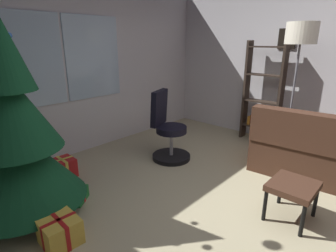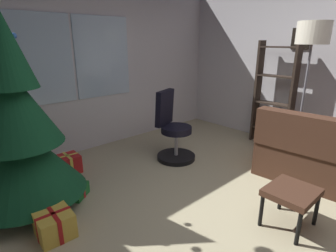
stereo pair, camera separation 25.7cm
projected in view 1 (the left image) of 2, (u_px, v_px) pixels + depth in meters
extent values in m
cube|color=tan|center=(254.00, 225.00, 2.62)|extent=(4.71, 5.60, 0.10)
cube|color=silver|center=(85.00, 67.00, 4.05)|extent=(4.71, 0.10, 2.59)
cube|color=silver|center=(28.00, 61.00, 3.39)|extent=(0.90, 0.03, 1.20)
cube|color=silver|center=(93.00, 58.00, 4.05)|extent=(0.90, 0.03, 1.20)
cube|color=black|center=(287.00, 39.00, 4.22)|extent=(0.02, 0.27, 0.31)
cube|color=#43281C|center=(335.00, 162.00, 3.34)|extent=(1.04, 1.98, 0.44)
cube|color=#43281C|center=(267.00, 125.00, 3.76)|extent=(0.89, 0.21, 0.20)
cube|color=#43281C|center=(293.00, 186.00, 2.54)|extent=(0.45, 0.40, 0.06)
cylinder|color=black|center=(303.00, 221.00, 2.35)|extent=(0.04, 0.04, 0.32)
cylinder|color=black|center=(315.00, 202.00, 2.63)|extent=(0.04, 0.04, 0.32)
cylinder|color=black|center=(265.00, 205.00, 2.57)|extent=(0.04, 0.04, 0.32)
cylinder|color=black|center=(280.00, 189.00, 2.85)|extent=(0.04, 0.04, 0.32)
cylinder|color=#4C331E|center=(28.00, 206.00, 2.71)|extent=(0.12, 0.12, 0.16)
cone|color=#114325|center=(21.00, 166.00, 2.57)|extent=(1.16, 1.16, 0.74)
cone|color=#114325|center=(11.00, 110.00, 2.40)|extent=(0.84, 0.84, 0.74)
sphere|color=blue|center=(9.00, 35.00, 2.36)|extent=(0.05, 0.05, 0.05)
cube|color=red|center=(63.00, 168.00, 3.42)|extent=(0.29, 0.27, 0.24)
cube|color=#EAD84C|center=(63.00, 168.00, 3.42)|extent=(0.04, 0.28, 0.25)
cube|color=#EAD84C|center=(63.00, 168.00, 3.42)|extent=(0.29, 0.04, 0.25)
cube|color=#1E722D|center=(75.00, 195.00, 2.91)|extent=(0.32, 0.32, 0.14)
cube|color=red|center=(75.00, 195.00, 2.91)|extent=(0.16, 0.19, 0.15)
cube|color=red|center=(75.00, 195.00, 2.91)|extent=(0.23, 0.18, 0.15)
cube|color=gold|center=(60.00, 231.00, 2.30)|extent=(0.30, 0.32, 0.23)
cube|color=#B21919|center=(60.00, 231.00, 2.30)|extent=(0.05, 0.32, 0.24)
cube|color=#B21919|center=(60.00, 231.00, 2.30)|extent=(0.30, 0.05, 0.24)
cylinder|color=black|center=(171.00, 157.00, 3.98)|extent=(0.56, 0.56, 0.06)
cylinder|color=#B2B2B7|center=(171.00, 142.00, 3.91)|extent=(0.05, 0.05, 0.40)
cylinder|color=black|center=(171.00, 129.00, 3.85)|extent=(0.44, 0.44, 0.09)
cube|color=black|center=(159.00, 108.00, 3.83)|extent=(0.41, 0.24, 0.51)
cube|color=#30251D|center=(281.00, 95.00, 4.28)|extent=(0.18, 0.04, 1.68)
cube|color=#30251D|center=(246.00, 91.00, 4.66)|extent=(0.18, 0.04, 1.68)
cube|color=#30251D|center=(259.00, 127.00, 4.65)|extent=(0.18, 0.56, 0.02)
cube|color=#30251D|center=(262.00, 102.00, 4.51)|extent=(0.18, 0.56, 0.02)
cube|color=#30251D|center=(265.00, 75.00, 4.38)|extent=(0.18, 0.56, 0.02)
cube|color=#30251D|center=(268.00, 47.00, 4.25)|extent=(0.18, 0.56, 0.02)
cube|color=maroon|center=(271.00, 124.00, 4.50)|extent=(0.16, 0.08, 0.14)
cube|color=navy|center=(268.00, 121.00, 4.55)|extent=(0.13, 0.07, 0.21)
cube|color=beige|center=(262.00, 121.00, 4.60)|extent=(0.15, 0.08, 0.20)
cube|color=#3A6D34|center=(258.00, 119.00, 4.66)|extent=(0.13, 0.06, 0.21)
cube|color=#772B78|center=(254.00, 119.00, 4.70)|extent=(0.14, 0.07, 0.21)
cube|color=#B67222|center=(250.00, 120.00, 4.74)|extent=(0.16, 0.05, 0.15)
cylinder|color=slate|center=(284.00, 155.00, 4.06)|extent=(0.28, 0.28, 0.03)
cylinder|color=slate|center=(292.00, 103.00, 3.81)|extent=(0.03, 0.03, 1.60)
cylinder|color=white|center=(302.00, 33.00, 3.53)|extent=(0.41, 0.41, 0.28)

